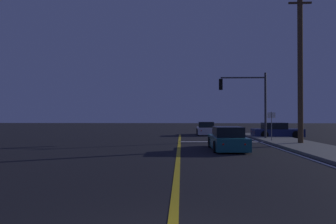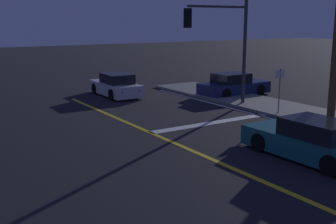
{
  "view_description": "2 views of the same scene",
  "coord_description": "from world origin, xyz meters",
  "px_view_note": "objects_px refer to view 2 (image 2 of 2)",
  "views": [
    {
      "loc": [
        0.15,
        -4.35,
        1.97
      ],
      "look_at": [
        -0.79,
        17.98,
        2.22
      ],
      "focal_mm": 34.18,
      "sensor_mm": 36.0,
      "label": 1
    },
    {
      "loc": [
        -8.33,
        5.39,
        4.45
      ],
      "look_at": [
        -0.84,
        17.12,
        1.44
      ],
      "focal_mm": 45.59,
      "sensor_mm": 36.0,
      "label": 2
    }
  ],
  "objects_px": {
    "car_distant_tail_navy": "(233,86)",
    "street_sign_corner": "(280,84)",
    "car_mid_block_teal": "(311,141)",
    "car_following_oncoming_white": "(116,86)",
    "traffic_signal_near_right": "(224,36)"
  },
  "relations": [
    {
      "from": "car_following_oncoming_white",
      "to": "car_distant_tail_navy",
      "type": "distance_m",
      "value": 7.06
    },
    {
      "from": "car_distant_tail_navy",
      "to": "street_sign_corner",
      "type": "xyz_separation_m",
      "value": [
        -1.95,
        -5.46,
        0.94
      ]
    },
    {
      "from": "car_mid_block_teal",
      "to": "street_sign_corner",
      "type": "distance_m",
      "value": 6.52
    },
    {
      "from": "car_following_oncoming_white",
      "to": "traffic_signal_near_right",
      "type": "height_order",
      "value": "traffic_signal_near_right"
    },
    {
      "from": "car_mid_block_teal",
      "to": "car_distant_tail_navy",
      "type": "height_order",
      "value": "same"
    },
    {
      "from": "traffic_signal_near_right",
      "to": "street_sign_corner",
      "type": "bearing_deg",
      "value": 111.55
    },
    {
      "from": "car_mid_block_teal",
      "to": "car_distant_tail_navy",
      "type": "xyz_separation_m",
      "value": [
        5.89,
        10.57,
        -0.0
      ]
    },
    {
      "from": "car_distant_tail_navy",
      "to": "street_sign_corner",
      "type": "bearing_deg",
      "value": -19.98
    },
    {
      "from": "car_following_oncoming_white",
      "to": "car_mid_block_teal",
      "type": "xyz_separation_m",
      "value": [
        0.15,
        -14.23,
        0.0
      ]
    },
    {
      "from": "car_mid_block_teal",
      "to": "street_sign_corner",
      "type": "bearing_deg",
      "value": 51.58
    },
    {
      "from": "car_following_oncoming_white",
      "to": "car_mid_block_teal",
      "type": "distance_m",
      "value": 14.23
    },
    {
      "from": "car_following_oncoming_white",
      "to": "traffic_signal_near_right",
      "type": "xyz_separation_m",
      "value": [
        2.98,
        -6.32,
        3.08
      ]
    },
    {
      "from": "car_distant_tail_navy",
      "to": "traffic_signal_near_right",
      "type": "relative_size",
      "value": 0.8
    },
    {
      "from": "traffic_signal_near_right",
      "to": "street_sign_corner",
      "type": "distance_m",
      "value": 3.7
    },
    {
      "from": "car_following_oncoming_white",
      "to": "car_distant_tail_navy",
      "type": "bearing_deg",
      "value": -30.12
    }
  ]
}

